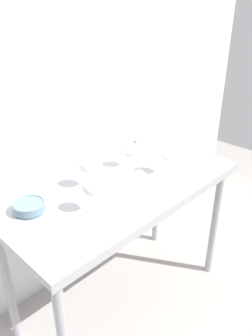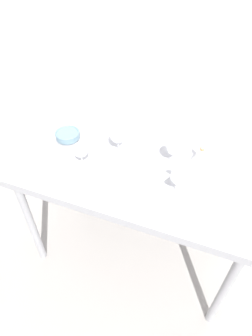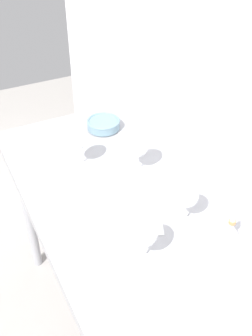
# 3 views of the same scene
# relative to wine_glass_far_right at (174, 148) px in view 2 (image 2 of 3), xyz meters

# --- Properties ---
(ground_plane) EXTENTS (6.00, 6.00, 0.00)m
(ground_plane) POSITION_rel_wine_glass_far_right_xyz_m (-0.18, -0.13, -1.02)
(ground_plane) COLOR #9F9A94
(back_wall) EXTENTS (3.80, 0.04, 2.60)m
(back_wall) POSITION_rel_wine_glass_far_right_xyz_m (-0.18, 0.36, 0.28)
(back_wall) COLOR silver
(back_wall) RESTS_ON ground_plane
(steel_counter) EXTENTS (1.40, 0.65, 0.90)m
(steel_counter) POSITION_rel_wine_glass_far_right_xyz_m (-0.18, -0.14, -0.23)
(steel_counter) COLOR #9B9BA0
(steel_counter) RESTS_ON ground_plane
(wine_glass_far_right) EXTENTS (0.08, 0.08, 0.17)m
(wine_glass_far_right) POSITION_rel_wine_glass_far_right_xyz_m (0.00, 0.00, 0.00)
(wine_glass_far_right) COLOR white
(wine_glass_far_right) RESTS_ON steel_counter
(wine_glass_near_left) EXTENTS (0.09, 0.09, 0.17)m
(wine_glass_near_left) POSITION_rel_wine_glass_far_right_xyz_m (-0.47, -0.21, 0.01)
(wine_glass_near_left) COLOR white
(wine_glass_near_left) RESTS_ON steel_counter
(wine_glass_near_right) EXTENTS (0.09, 0.09, 0.18)m
(wine_glass_near_right) POSITION_rel_wine_glass_far_right_xyz_m (0.08, -0.21, 0.00)
(wine_glass_near_right) COLOR white
(wine_glass_near_right) RESTS_ON steel_counter
(wine_glass_far_left) EXTENTS (0.09, 0.09, 0.18)m
(wine_glass_far_left) POSITION_rel_wine_glass_far_right_xyz_m (-0.33, -0.01, 0.00)
(wine_glass_far_left) COLOR white
(wine_glass_far_left) RESTS_ON steel_counter
(tasting_sheet_upper) EXTENTS (0.27, 0.32, 0.00)m
(tasting_sheet_upper) POSITION_rel_wine_glass_far_right_xyz_m (-0.11, -0.18, -0.12)
(tasting_sheet_upper) COLOR white
(tasting_sheet_upper) RESTS_ON steel_counter
(tasting_bowl) EXTENTS (0.16, 0.16, 0.05)m
(tasting_bowl) POSITION_rel_wine_glass_far_right_xyz_m (-0.69, 0.00, -0.09)
(tasting_bowl) COLOR beige
(tasting_bowl) RESTS_ON steel_counter
(decanter_funnel) EXTENTS (0.11, 0.11, 0.15)m
(decanter_funnel) POSITION_rel_wine_glass_far_right_xyz_m (0.15, 0.08, -0.07)
(decanter_funnel) COLOR #BABABA
(decanter_funnel) RESTS_ON steel_counter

